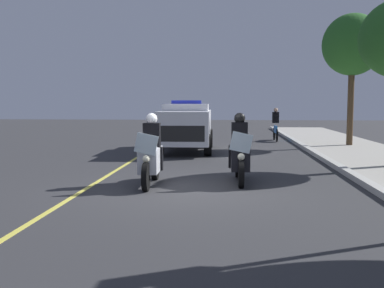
% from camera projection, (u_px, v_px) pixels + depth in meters
% --- Properties ---
extents(ground_plane, '(80.00, 80.00, 0.00)m').
position_uv_depth(ground_plane, '(187.00, 189.00, 10.27)').
color(ground_plane, '#333335').
extents(curb_strip, '(48.00, 0.24, 0.15)m').
position_uv_depth(curb_strip, '(376.00, 189.00, 9.93)').
color(curb_strip, '#B7B5AD').
rests_on(curb_strip, ground).
extents(lane_stripe_center, '(48.00, 0.12, 0.01)m').
position_uv_depth(lane_stripe_center, '(88.00, 188.00, 10.45)').
color(lane_stripe_center, '#E0D14C').
rests_on(lane_stripe_center, ground).
extents(police_motorcycle_lead_left, '(2.14, 0.57, 1.72)m').
position_uv_depth(police_motorcycle_lead_left, '(151.00, 156.00, 10.75)').
color(police_motorcycle_lead_left, black).
rests_on(police_motorcycle_lead_left, ground).
extents(police_motorcycle_lead_right, '(2.14, 0.57, 1.72)m').
position_uv_depth(police_motorcycle_lead_right, '(240.00, 154.00, 11.15)').
color(police_motorcycle_lead_right, black).
rests_on(police_motorcycle_lead_right, ground).
extents(police_suv, '(4.95, 2.17, 2.05)m').
position_uv_depth(police_suv, '(186.00, 125.00, 18.15)').
color(police_suv, silver).
rests_on(police_suv, ground).
extents(cyclist_background, '(1.76, 0.33, 1.69)m').
position_uv_depth(cyclist_background, '(276.00, 124.00, 22.94)').
color(cyclist_background, black).
rests_on(cyclist_background, ground).
extents(tree_far_back, '(2.58, 2.58, 5.69)m').
position_uv_depth(tree_far_back, '(352.00, 45.00, 19.45)').
color(tree_far_back, '#4C3823').
rests_on(tree_far_back, sidewalk_strip).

